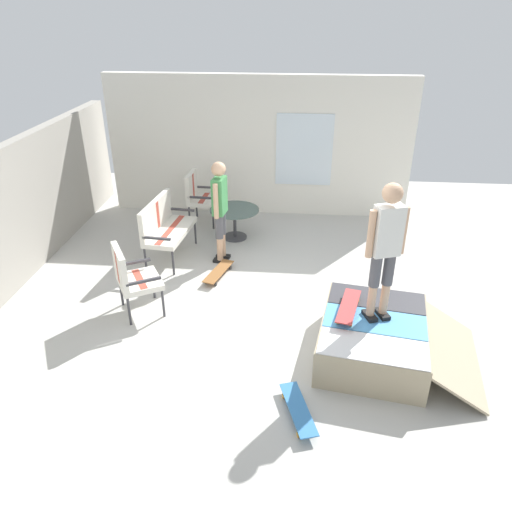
{
  "coord_description": "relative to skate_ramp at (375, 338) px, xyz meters",
  "views": [
    {
      "loc": [
        -5.77,
        -0.29,
        3.94
      ],
      "look_at": [
        0.39,
        0.25,
        0.7
      ],
      "focal_mm": 34.24,
      "sensor_mm": 36.0,
      "label": 1
    }
  ],
  "objects": [
    {
      "name": "patio_chair_near_house",
      "position": [
        3.87,
        2.96,
        0.37
      ],
      "size": [
        0.65,
        0.58,
        1.02
      ],
      "color": "#38383D",
      "rests_on": "ground_plane"
    },
    {
      "name": "patio_table",
      "position": [
        3.22,
        2.16,
        0.16
      ],
      "size": [
        0.9,
        0.9,
        0.57
      ],
      "color": "#38383D",
      "rests_on": "ground_plane"
    },
    {
      "name": "person_skater",
      "position": [
        0.1,
        0.01,
        1.26
      ],
      "size": [
        0.32,
        0.46,
        1.72
      ],
      "color": "black",
      "rests_on": "skate_ramp"
    },
    {
      "name": "patio_bench",
      "position": [
        2.37,
        3.25,
        0.37
      ],
      "size": [
        1.3,
        0.68,
        1.02
      ],
      "color": "#38383D",
      "rests_on": "ground_plane"
    },
    {
      "name": "patio_chair_by_wall",
      "position": [
        0.64,
        3.26,
        0.37
      ],
      "size": [
        0.81,
        0.79,
        1.02
      ],
      "color": "#38383D",
      "rests_on": "ground_plane"
    },
    {
      "name": "person_watching",
      "position": [
        2.32,
        2.28,
        0.76
      ],
      "size": [
        0.48,
        0.28,
        1.72
      ],
      "color": "black",
      "rests_on": "ground_plane"
    },
    {
      "name": "skateboard_spare",
      "position": [
        -1.11,
        0.93,
        -0.16
      ],
      "size": [
        0.82,
        0.43,
        0.1
      ],
      "color": "#3372B2",
      "rests_on": "ground_plane"
    },
    {
      "name": "ground_plane",
      "position": [
        0.79,
        1.33,
        -0.3
      ],
      "size": [
        12.0,
        12.0,
        0.1
      ],
      "primitive_type": "cube",
      "color": "beige"
    },
    {
      "name": "house_facade",
      "position": [
        4.59,
        1.82,
        1.12
      ],
      "size": [
        0.23,
        6.0,
        2.74
      ],
      "color": "white",
      "rests_on": "ground_plane"
    },
    {
      "name": "skateboard_by_bench",
      "position": [
        1.75,
        2.24,
        -0.16
      ],
      "size": [
        0.82,
        0.41,
        0.1
      ],
      "color": "brown",
      "rests_on": "ground_plane"
    },
    {
      "name": "skate_ramp",
      "position": [
        0.0,
        0.0,
        0.0
      ],
      "size": [
        1.87,
        2.14,
        0.5
      ],
      "color": "tan",
      "rests_on": "ground_plane"
    },
    {
      "name": "skateboard_on_ramp",
      "position": [
        0.16,
        0.34,
        0.33
      ],
      "size": [
        0.82,
        0.38,
        0.1
      ],
      "color": "#B23838",
      "rests_on": "skate_ramp"
    }
  ]
}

